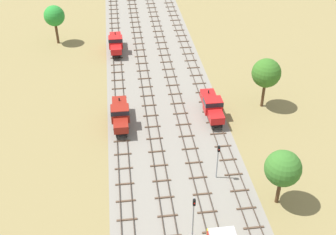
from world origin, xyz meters
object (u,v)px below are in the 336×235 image
at_px(shunter_loco_far_left_midfar, 116,43).
at_px(signal_post_near, 193,213).
at_px(shunter_loco_far_left_near, 120,114).
at_px(signal_post_nearest, 218,157).
at_px(shunter_loco_centre_mid, 212,105).

xyz_separation_m(shunter_loco_far_left_midfar, signal_post_near, (7.08, -48.17, 1.70)).
relative_size(shunter_loco_far_left_near, signal_post_nearest, 1.59).
relative_size(shunter_loco_far_left_midfar, signal_post_nearest, 1.59).
xyz_separation_m(shunter_loco_far_left_near, shunter_loco_far_left_midfar, (0.00, 25.63, 0.00)).
relative_size(shunter_loco_centre_mid, signal_post_nearest, 1.59).
bearing_deg(shunter_loco_far_left_midfar, shunter_loco_far_left_near, -90.00).
xyz_separation_m(shunter_loco_centre_mid, shunter_loco_far_left_midfar, (-14.16, 25.14, 0.00)).
bearing_deg(shunter_loco_far_left_midfar, signal_post_near, -81.64).
bearing_deg(signal_post_near, shunter_loco_centre_mid, 72.91).
relative_size(shunter_loco_far_left_near, signal_post_near, 1.43).
relative_size(shunter_loco_far_left_near, shunter_loco_centre_mid, 1.00).
relative_size(signal_post_nearest, signal_post_near, 0.90).
bearing_deg(shunter_loco_far_left_midfar, shunter_loco_centre_mid, -60.61).
bearing_deg(shunter_loco_centre_mid, shunter_loco_far_left_near, -178.04).
xyz_separation_m(shunter_loco_far_left_near, signal_post_nearest, (11.80, -13.48, 1.38)).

